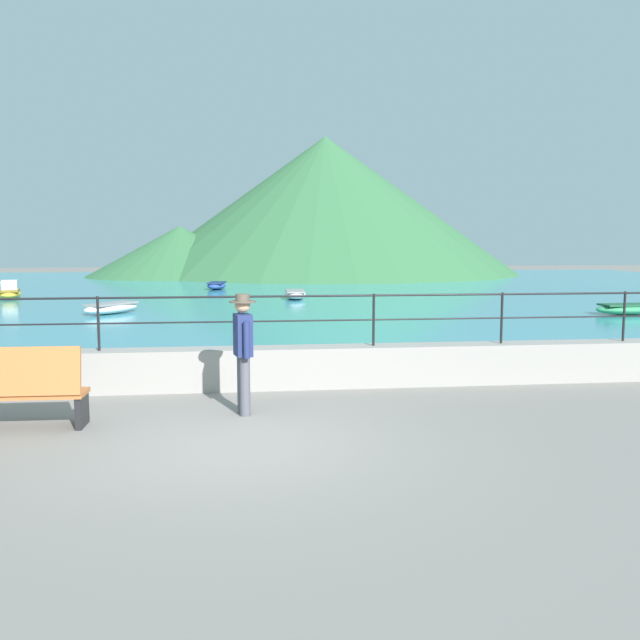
{
  "coord_description": "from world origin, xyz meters",
  "views": [
    {
      "loc": [
        -0.02,
        -8.22,
        2.49
      ],
      "look_at": [
        1.43,
        3.7,
        1.1
      ],
      "focal_mm": 38.14,
      "sensor_mm": 36.0,
      "label": 1
    }
  ],
  "objects_px": {
    "boat_1": "(217,285)",
    "boat_3": "(628,309)",
    "boat_2": "(111,308)",
    "boat_4": "(295,294)",
    "bench_main": "(18,388)",
    "person_walking": "(243,348)",
    "boat_5": "(10,292)"
  },
  "relations": [
    {
      "from": "boat_1",
      "to": "boat_3",
      "type": "relative_size",
      "value": 1.02
    },
    {
      "from": "boat_2",
      "to": "boat_4",
      "type": "distance_m",
      "value": 8.48
    },
    {
      "from": "boat_2",
      "to": "boat_3",
      "type": "distance_m",
      "value": 17.43
    },
    {
      "from": "bench_main",
      "to": "boat_3",
      "type": "height_order",
      "value": "bench_main"
    },
    {
      "from": "person_walking",
      "to": "boat_3",
      "type": "distance_m",
      "value": 17.32
    },
    {
      "from": "boat_4",
      "to": "boat_5",
      "type": "xyz_separation_m",
      "value": [
        -12.23,
        1.85,
        0.07
      ]
    },
    {
      "from": "boat_2",
      "to": "boat_4",
      "type": "xyz_separation_m",
      "value": [
        6.71,
        5.19,
        0.0
      ]
    },
    {
      "from": "bench_main",
      "to": "boat_4",
      "type": "xyz_separation_m",
      "value": [
        5.34,
        19.63,
        -0.3
      ]
    },
    {
      "from": "bench_main",
      "to": "boat_3",
      "type": "relative_size",
      "value": 0.73
    },
    {
      "from": "boat_1",
      "to": "boat_4",
      "type": "height_order",
      "value": "same"
    },
    {
      "from": "boat_2",
      "to": "boat_4",
      "type": "bearing_deg",
      "value": 37.72
    },
    {
      "from": "boat_1",
      "to": "boat_2",
      "type": "xyz_separation_m",
      "value": [
        -3.21,
        -11.59,
        0.0
      ]
    },
    {
      "from": "boat_1",
      "to": "boat_5",
      "type": "height_order",
      "value": "boat_5"
    },
    {
      "from": "bench_main",
      "to": "person_walking",
      "type": "distance_m",
      "value": 3.04
    },
    {
      "from": "boat_2",
      "to": "boat_3",
      "type": "height_order",
      "value": "same"
    },
    {
      "from": "boat_5",
      "to": "person_walking",
      "type": "bearing_deg",
      "value": -64.86
    },
    {
      "from": "boat_1",
      "to": "boat_5",
      "type": "distance_m",
      "value": 9.85
    },
    {
      "from": "boat_1",
      "to": "boat_5",
      "type": "bearing_deg",
      "value": -152.44
    },
    {
      "from": "person_walking",
      "to": "boat_4",
      "type": "xyz_separation_m",
      "value": [
        2.37,
        19.17,
        -0.72
      ]
    },
    {
      "from": "boat_2",
      "to": "boat_5",
      "type": "relative_size",
      "value": 0.98
    },
    {
      "from": "boat_3",
      "to": "boat_5",
      "type": "relative_size",
      "value": 0.96
    },
    {
      "from": "bench_main",
      "to": "boat_3",
      "type": "bearing_deg",
      "value": 37.01
    },
    {
      "from": "person_walking",
      "to": "boat_3",
      "type": "height_order",
      "value": "person_walking"
    },
    {
      "from": "boat_1",
      "to": "boat_2",
      "type": "relative_size",
      "value": 1.0
    },
    {
      "from": "boat_5",
      "to": "bench_main",
      "type": "bearing_deg",
      "value": -72.21
    },
    {
      "from": "person_walking",
      "to": "boat_5",
      "type": "bearing_deg",
      "value": 115.14
    },
    {
      "from": "boat_3",
      "to": "boat_5",
      "type": "height_order",
      "value": "boat_5"
    },
    {
      "from": "bench_main",
      "to": "boat_4",
      "type": "height_order",
      "value": "bench_main"
    },
    {
      "from": "boat_2",
      "to": "boat_4",
      "type": "height_order",
      "value": "same"
    },
    {
      "from": "person_walking",
      "to": "boat_1",
      "type": "relative_size",
      "value": 0.73
    },
    {
      "from": "boat_2",
      "to": "boat_5",
      "type": "height_order",
      "value": "boat_5"
    },
    {
      "from": "bench_main",
      "to": "person_walking",
      "type": "bearing_deg",
      "value": 8.74
    }
  ]
}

